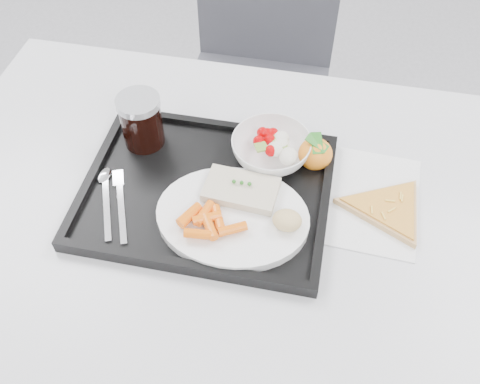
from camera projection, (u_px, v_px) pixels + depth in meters
table at (235, 223)px, 1.04m from camera, size 1.20×0.80×0.75m
chair at (259, 60)px, 1.60m from camera, size 0.42×0.42×0.93m
tray at (207, 192)px, 0.99m from camera, size 0.45×0.35×0.03m
dinner_plate at (233, 217)px, 0.94m from camera, size 0.27×0.27×0.02m
fish_fillet at (241, 189)px, 0.95m from camera, size 0.13×0.09×0.03m
bread_roll at (287, 220)px, 0.90m from camera, size 0.05×0.05×0.03m
salad_bowl at (271, 149)px, 1.02m from camera, size 0.15×0.15×0.05m
cola_glass at (141, 120)px, 1.02m from camera, size 0.08×0.08×0.11m
cutlery at (111, 194)px, 0.98m from camera, size 0.11×0.17×0.01m
napkin at (350, 196)px, 0.99m from camera, size 0.26×0.25×0.00m
tangerine at (315, 154)px, 1.02m from camera, size 0.08×0.08×0.07m
pizza_slice at (388, 208)px, 0.96m from camera, size 0.20×0.20×0.02m
carrot_pile at (206, 221)px, 0.90m from camera, size 0.12×0.08×0.02m
salad_contents at (277, 145)px, 1.01m from camera, size 0.09×0.08×0.03m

